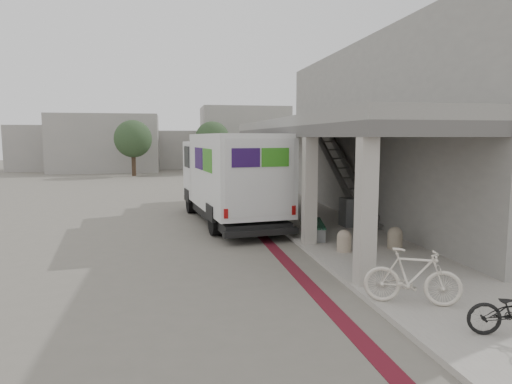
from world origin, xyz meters
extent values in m
plane|color=#6A665B|center=(0.00, 0.00, 0.00)|extent=(120.00, 120.00, 0.00)
cube|color=maroon|center=(1.00, 2.00, 0.01)|extent=(0.35, 40.00, 0.01)
cube|color=gray|center=(4.00, 0.00, 0.06)|extent=(4.40, 28.00, 0.12)
cube|color=gray|center=(7.35, 4.50, 3.50)|extent=(4.30, 17.00, 7.00)
cube|color=#565350|center=(3.60, 4.50, 3.50)|extent=(3.40, 16.90, 0.35)
cube|color=gray|center=(3.60, 4.50, 3.85)|extent=(3.40, 16.90, 0.35)
cube|color=gray|center=(-8.00, 34.00, 2.75)|extent=(10.00, 6.00, 5.50)
cube|color=gray|center=(-1.00, 38.00, 2.00)|extent=(8.00, 6.00, 4.00)
cube|color=gray|center=(6.00, 36.00, 3.25)|extent=(9.00, 6.00, 6.50)
cube|color=gray|center=(-14.00, 37.00, 2.25)|extent=(7.00, 5.00, 4.50)
cylinder|color=#38281C|center=(-5.00, 28.00, 1.20)|extent=(0.36, 0.36, 2.40)
sphere|color=#293E24|center=(-5.00, 28.00, 3.20)|extent=(3.20, 3.20, 3.20)
cylinder|color=#38281C|center=(2.00, 30.00, 1.20)|extent=(0.36, 0.36, 2.40)
sphere|color=#293E24|center=(2.00, 30.00, 3.20)|extent=(3.20, 3.20, 3.20)
cylinder|color=#38281C|center=(10.00, 29.00, 1.20)|extent=(0.36, 0.36, 2.40)
sphere|color=#293E24|center=(10.00, 29.00, 3.20)|extent=(3.20, 3.20, 3.20)
cube|color=black|center=(0.30, 4.90, 0.42)|extent=(3.09, 7.62, 0.32)
cube|color=silver|center=(0.41, 3.96, 2.07)|extent=(3.18, 5.77, 2.75)
cube|color=silver|center=(-0.02, 7.58, 1.91)|extent=(2.76, 2.30, 2.44)
cube|color=silver|center=(-0.15, 8.69, 1.01)|extent=(2.39, 0.91, 0.85)
cube|color=black|center=(-0.12, 8.43, 2.49)|extent=(2.37, 0.79, 1.11)
cube|color=black|center=(0.75, 1.12, 0.37)|extent=(2.45, 0.55, 0.19)
cube|color=#2A114D|center=(-0.94, 4.54, 2.54)|extent=(0.20, 1.47, 0.79)
cube|color=#32861D|center=(-0.75, 2.96, 2.54)|extent=(0.20, 1.47, 0.79)
cube|color=#2A114D|center=(0.27, 1.13, 2.70)|extent=(0.90, 0.14, 0.58)
cube|color=#32861D|center=(1.22, 1.25, 2.70)|extent=(0.90, 0.14, 0.58)
cylinder|color=black|center=(-1.13, 7.51, 0.48)|extent=(0.41, 0.98, 0.95)
cylinder|color=black|center=(1.08, 7.77, 0.48)|extent=(0.41, 0.98, 0.95)
cylinder|color=black|center=(-0.55, 2.67, 0.48)|extent=(0.41, 0.98, 0.95)
cylinder|color=black|center=(1.65, 2.93, 0.48)|extent=(0.41, 0.98, 0.95)
cube|color=slate|center=(2.41, 0.50, 0.33)|extent=(0.43, 0.18, 0.42)
cube|color=slate|center=(2.79, 2.11, 0.33)|extent=(0.43, 0.18, 0.42)
cube|color=#113523|center=(2.45, 1.34, 0.56)|extent=(0.57, 1.95, 0.05)
cube|color=#113523|center=(2.60, 1.31, 0.56)|extent=(0.57, 1.95, 0.05)
cube|color=#113523|center=(2.75, 1.27, 0.56)|extent=(0.57, 1.95, 0.05)
cylinder|color=gray|center=(4.33, -0.64, 0.33)|extent=(0.43, 0.43, 0.43)
sphere|color=gray|center=(4.33, -0.64, 0.55)|extent=(0.43, 0.43, 0.43)
cylinder|color=gray|center=(2.77, -0.67, 0.33)|extent=(0.41, 0.41, 0.41)
sphere|color=gray|center=(2.77, -0.67, 0.53)|extent=(0.41, 0.41, 0.41)
cube|color=slate|center=(4.30, 2.79, 0.63)|extent=(0.51, 0.65, 1.03)
imported|color=beige|center=(2.50, -4.80, 0.67)|extent=(1.87, 1.25, 1.10)
camera|label=1|loc=(-2.05, -12.56, 3.32)|focal=32.00mm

